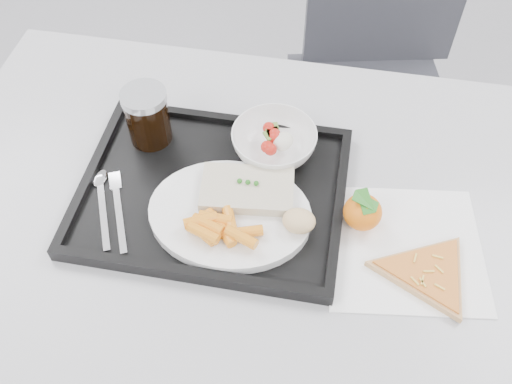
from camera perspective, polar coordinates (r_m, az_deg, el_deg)
The scene contains 14 objects.
table at distance 1.03m, azimuth 0.30°, elevation -3.94°, with size 1.20×0.80×0.75m.
chair at distance 1.60m, azimuth 11.96°, elevation 12.48°, with size 0.50×0.50×0.93m.
tray at distance 0.99m, azimuth -4.34°, elevation -0.02°, with size 0.45×0.35×0.03m.
dinner_plate at distance 0.94m, azimuth -2.63°, elevation -2.21°, with size 0.27×0.27×0.02m.
fish_fillet at distance 0.95m, azimuth -0.87°, elevation 0.27°, with size 0.16×0.11×0.03m.
bread_roll at distance 0.90m, azimuth 4.32°, elevation -2.90°, with size 0.06×0.06×0.03m.
salad_bowl at distance 1.02m, azimuth 1.82°, elevation 5.02°, with size 0.15×0.15×0.05m.
cola_glass at distance 1.04m, azimuth -10.83°, elevation 7.54°, with size 0.08×0.08×0.11m.
cutlery at distance 1.00m, azimuth -14.60°, elevation -0.70°, with size 0.12×0.16×0.01m.
napkin at distance 0.96m, azimuth 14.60°, elevation -5.40°, with size 0.28×0.27×0.00m.
tangerine at distance 0.94m, azimuth 10.62°, elevation -1.98°, with size 0.06×0.06×0.07m.
pizza_slice at distance 0.93m, azimuth 16.81°, elevation -7.75°, with size 0.20×0.20×0.02m.
carrot_pile at distance 0.90m, azimuth -3.74°, elevation -3.55°, with size 0.13×0.08×0.03m.
salad_contents at distance 1.01m, azimuth 2.21°, elevation 5.19°, with size 0.06×0.07×0.03m.
Camera 1 is at (0.10, -0.26, 1.54)m, focal length 40.00 mm.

